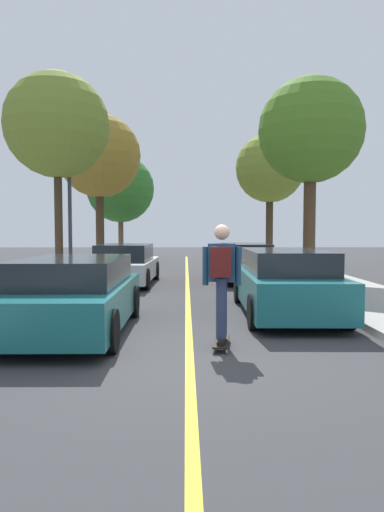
{
  "coord_description": "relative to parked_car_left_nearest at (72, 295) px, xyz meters",
  "views": [
    {
      "loc": [
        -0.05,
        -6.71,
        1.77
      ],
      "look_at": [
        0.15,
        7.71,
        0.95
      ],
      "focal_mm": 32.17,
      "sensor_mm": 36.0,
      "label": 1
    }
  ],
  "objects": [
    {
      "name": "parked_car_right_nearest",
      "position": [
        4.05,
        1.58,
        0.03
      ],
      "size": [
        1.94,
        4.48,
        1.36
      ],
      "color": "#196066",
      "rests_on": "ground"
    },
    {
      "name": "streetlamp",
      "position": [
        -1.75,
        6.88,
        2.3
      ],
      "size": [
        0.36,
        0.24,
        4.83
      ],
      "color": "#38383D",
      "rests_on": "sidewalk_left"
    },
    {
      "name": "skateboard",
      "position": [
        2.51,
        -1.11,
        -0.56
      ],
      "size": [
        0.33,
        0.86,
        0.1
      ],
      "color": "black",
      "rests_on": "ground"
    },
    {
      "name": "street_tree_left_nearest",
      "position": [
        -2.03,
        6.56,
        4.36
      ],
      "size": [
        3.25,
        3.25,
        6.51
      ],
      "color": "#3D2D1E",
      "rests_on": "sidewalk_left"
    },
    {
      "name": "street_tree_left_near",
      "position": [
        -2.03,
        13.52,
        4.52
      ],
      "size": [
        3.84,
        3.84,
        6.98
      ],
      "color": "#3D2D1E",
      "rests_on": "sidewalk_left"
    },
    {
      "name": "parked_car_left_near",
      "position": [
        -0.0,
        7.01,
        -0.02
      ],
      "size": [
        2.01,
        4.38,
        1.3
      ],
      "color": "#B7B7BC",
      "rests_on": "ground"
    },
    {
      "name": "street_tree_left_far",
      "position": [
        -2.03,
        20.38,
        3.63
      ],
      "size": [
        4.12,
        4.12,
        6.21
      ],
      "color": "brown",
      "rests_on": "sidewalk_left"
    },
    {
      "name": "center_line",
      "position": [
        2.02,
        2.77,
        -0.65
      ],
      "size": [
        0.12,
        39.2,
        0.01
      ],
      "primitive_type": "cube",
      "color": "gold",
      "rests_on": "ground"
    },
    {
      "name": "fire_hydrant",
      "position": [
        5.55,
        3.65,
        -0.16
      ],
      "size": [
        0.2,
        0.2,
        0.7
      ],
      "color": "#B2140F",
      "rests_on": "sidewalk_right"
    },
    {
      "name": "ground",
      "position": [
        2.02,
        -1.23,
        -0.65
      ],
      "size": [
        80.0,
        80.0,
        0.0
      ],
      "primitive_type": "plane",
      "color": "#353538"
    },
    {
      "name": "street_tree_right_nearest",
      "position": [
        6.08,
        7.23,
        4.34
      ],
      "size": [
        3.44,
        3.44,
        6.61
      ],
      "color": "#4C3823",
      "rests_on": "sidewalk_right"
    },
    {
      "name": "skateboarder",
      "position": [
        2.51,
        -1.14,
        0.46
      ],
      "size": [
        0.59,
        0.71,
        1.75
      ],
      "color": "black",
      "rests_on": "skateboard"
    },
    {
      "name": "parked_car_left_nearest",
      "position": [
        0.0,
        0.0,
        0.0
      ],
      "size": [
        2.0,
        4.16,
        1.28
      ],
      "color": "#196066",
      "rests_on": "ground"
    },
    {
      "name": "street_tree_right_near",
      "position": [
        6.08,
        14.49,
        4.1
      ],
      "size": [
        3.34,
        3.34,
        6.31
      ],
      "color": "#3D2D1E",
      "rests_on": "sidewalk_right"
    },
    {
      "name": "parked_car_right_near",
      "position": [
        4.05,
        8.01,
        -0.0
      ],
      "size": [
        1.95,
        4.48,
        1.3
      ],
      "color": "maroon",
      "rests_on": "ground"
    }
  ]
}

